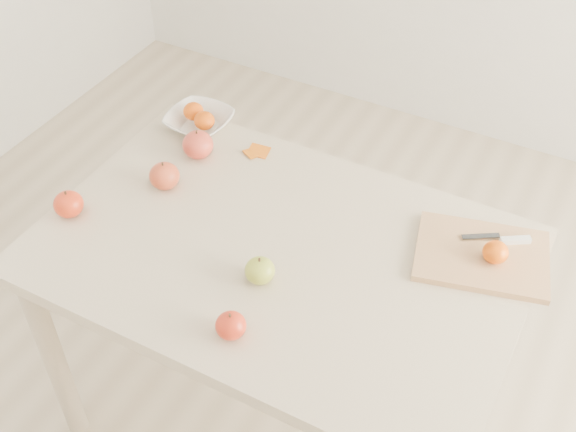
% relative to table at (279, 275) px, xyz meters
% --- Properties ---
extents(ground, '(3.50, 3.50, 0.00)m').
position_rel_table_xyz_m(ground, '(0.00, 0.00, -0.65)').
color(ground, '#C6B293').
rests_on(ground, ground).
extents(table, '(1.20, 0.80, 0.75)m').
position_rel_table_xyz_m(table, '(0.00, 0.00, 0.00)').
color(table, beige).
rests_on(table, ground).
extents(cutting_board, '(0.37, 0.30, 0.02)m').
position_rel_table_xyz_m(cutting_board, '(0.46, 0.21, 0.11)').
color(cutting_board, tan).
rests_on(cutting_board, table).
extents(board_tangerine, '(0.06, 0.06, 0.05)m').
position_rel_table_xyz_m(board_tangerine, '(0.49, 0.20, 0.14)').
color(board_tangerine, '#CC4607').
rests_on(board_tangerine, cutting_board).
extents(fruit_bowl, '(0.19, 0.19, 0.05)m').
position_rel_table_xyz_m(fruit_bowl, '(-0.45, 0.33, 0.12)').
color(fruit_bowl, white).
rests_on(fruit_bowl, table).
extents(bowl_tangerine_near, '(0.06, 0.06, 0.05)m').
position_rel_table_xyz_m(bowl_tangerine_near, '(-0.48, 0.34, 0.14)').
color(bowl_tangerine_near, '#E54B08').
rests_on(bowl_tangerine_near, fruit_bowl).
extents(bowl_tangerine_far, '(0.06, 0.06, 0.05)m').
position_rel_table_xyz_m(bowl_tangerine_far, '(-0.42, 0.32, 0.14)').
color(bowl_tangerine_far, '#CE3B07').
rests_on(bowl_tangerine_far, fruit_bowl).
extents(orange_peel_a, '(0.06, 0.05, 0.01)m').
position_rel_table_xyz_m(orange_peel_a, '(-0.24, 0.31, 0.10)').
color(orange_peel_a, '#CF5E0E').
rests_on(orange_peel_a, table).
extents(orange_peel_b, '(0.06, 0.05, 0.01)m').
position_rel_table_xyz_m(orange_peel_b, '(-0.25, 0.30, 0.10)').
color(orange_peel_b, orange).
rests_on(orange_peel_b, table).
extents(paring_knife, '(0.16, 0.09, 0.01)m').
position_rel_table_xyz_m(paring_knife, '(0.50, 0.28, 0.12)').
color(paring_knife, white).
rests_on(paring_knife, cutting_board).
extents(apple_green, '(0.07, 0.07, 0.07)m').
position_rel_table_xyz_m(apple_green, '(0.01, -0.11, 0.13)').
color(apple_green, olive).
rests_on(apple_green, table).
extents(apple_red_b, '(0.08, 0.08, 0.07)m').
position_rel_table_xyz_m(apple_red_b, '(-0.39, 0.06, 0.14)').
color(apple_red_b, maroon).
rests_on(apple_red_b, table).
extents(apple_red_a, '(0.09, 0.09, 0.08)m').
position_rel_table_xyz_m(apple_red_a, '(-0.38, 0.22, 0.14)').
color(apple_red_a, '#A71B23').
rests_on(apple_red_a, table).
extents(apple_red_c, '(0.07, 0.07, 0.06)m').
position_rel_table_xyz_m(apple_red_c, '(0.04, -0.28, 0.13)').
color(apple_red_c, '#A50811').
rests_on(apple_red_c, table).
extents(apple_red_d, '(0.08, 0.08, 0.07)m').
position_rel_table_xyz_m(apple_red_d, '(-0.54, -0.14, 0.13)').
color(apple_red_d, '#9E0C15').
rests_on(apple_red_d, table).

